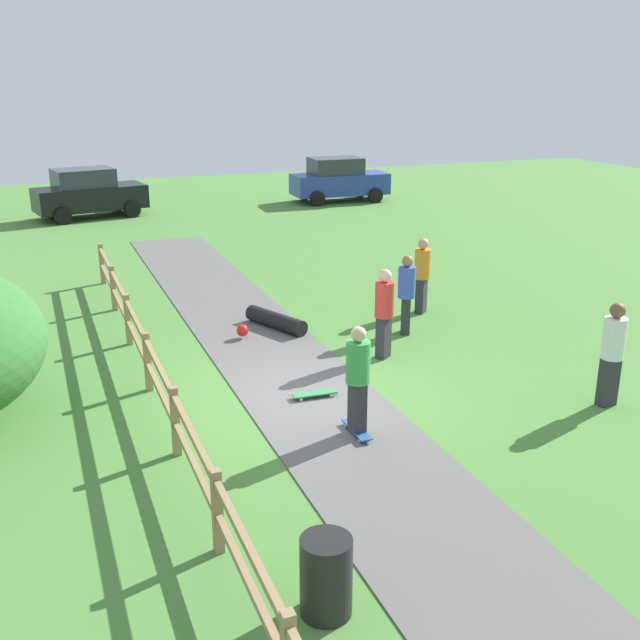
% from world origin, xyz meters
% --- Properties ---
extents(ground_plane, '(60.00, 60.00, 0.00)m').
position_xyz_m(ground_plane, '(0.00, 0.00, 0.00)').
color(ground_plane, '#4C8438').
extents(asphalt_path, '(2.40, 28.00, 0.02)m').
position_xyz_m(asphalt_path, '(0.00, 0.00, 0.01)').
color(asphalt_path, '#605E5B').
rests_on(asphalt_path, ground_plane).
extents(wooden_fence, '(0.12, 18.12, 1.10)m').
position_xyz_m(wooden_fence, '(-2.60, 0.00, 0.67)').
color(wooden_fence, '#997A51').
rests_on(wooden_fence, ground_plane).
extents(trash_bin, '(0.56, 0.56, 0.90)m').
position_xyz_m(trash_bin, '(-1.80, -5.31, 0.45)').
color(trash_bin, black).
rests_on(trash_bin, ground_plane).
extents(skater_riding, '(0.38, 0.80, 1.80)m').
position_xyz_m(skater_riding, '(0.18, -1.69, 1.02)').
color(skater_riding, '#265999').
rests_on(skater_riding, asphalt_path).
extents(skater_fallen, '(1.52, 1.69, 0.36)m').
position_xyz_m(skater_fallen, '(0.53, 3.65, 0.20)').
color(skater_fallen, black).
rests_on(skater_fallen, asphalt_path).
extents(skateboard_loose, '(0.81, 0.24, 0.08)m').
position_xyz_m(skateboard_loose, '(0.06, -0.14, 0.09)').
color(skateboard_loose, '#338C4C').
rests_on(skateboard_loose, asphalt_path).
extents(bystander_white, '(0.41, 0.41, 1.84)m').
position_xyz_m(bystander_white, '(4.66, -2.22, 1.02)').
color(bystander_white, '#2D2D33').
rests_on(bystander_white, ground_plane).
extents(bystander_blue, '(0.51, 0.51, 1.76)m').
position_xyz_m(bystander_blue, '(3.16, 2.37, 0.97)').
color(bystander_blue, '#2D2D33').
rests_on(bystander_blue, ground_plane).
extents(bystander_orange, '(0.54, 0.54, 1.80)m').
position_xyz_m(bystander_orange, '(4.20, 3.57, 1.00)').
color(bystander_orange, '#2D2D33').
rests_on(bystander_orange, ground_plane).
extents(bystander_red, '(0.53, 0.53, 1.83)m').
position_xyz_m(bystander_red, '(2.06, 1.22, 1.02)').
color(bystander_red, '#2D2D33').
rests_on(bystander_red, ground_plane).
extents(parked_car_black, '(4.45, 2.60, 1.92)m').
position_xyz_m(parked_car_black, '(-2.01, 19.23, 0.96)').
color(parked_car_black, black).
rests_on(parked_car_black, ground_plane).
extents(parked_car_blue, '(4.26, 2.13, 1.92)m').
position_xyz_m(parked_car_blue, '(8.64, 19.25, 0.96)').
color(parked_car_blue, '#283D99').
rests_on(parked_car_blue, ground_plane).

